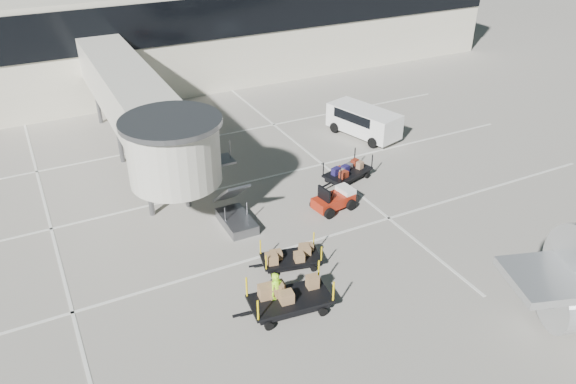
% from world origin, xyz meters
% --- Properties ---
extents(ground, '(140.00, 140.00, 0.00)m').
position_xyz_m(ground, '(0.00, 0.00, 0.00)').
color(ground, '#A49D92').
rests_on(ground, ground).
extents(lane_markings, '(40.00, 30.00, 0.02)m').
position_xyz_m(lane_markings, '(-0.67, 9.33, 0.01)').
color(lane_markings, silver).
rests_on(lane_markings, ground).
extents(terminal, '(64.00, 12.11, 15.20)m').
position_xyz_m(terminal, '(-0.35, 29.94, 4.11)').
color(terminal, silver).
rests_on(terminal, ground).
extents(jet_bridge, '(5.70, 20.40, 6.03)m').
position_xyz_m(jet_bridge, '(-3.97, 12.26, 4.28)').
color(jet_bridge, beige).
rests_on(jet_bridge, ground).
extents(baggage_tug, '(2.44, 1.75, 1.51)m').
position_xyz_m(baggage_tug, '(3.92, 4.15, 0.55)').
color(baggage_tug, '#9B200E').
rests_on(baggage_tug, ground).
extents(suitcase_cart, '(3.69, 2.28, 1.42)m').
position_xyz_m(suitcase_cart, '(6.22, 6.54, 0.51)').
color(suitcase_cart, black).
rests_on(suitcase_cart, ground).
extents(box_cart_near, '(3.36, 1.88, 1.29)m').
position_xyz_m(box_cart_near, '(-0.44, 0.63, 0.50)').
color(box_cart_near, black).
rests_on(box_cart_near, ground).
extents(box_cart_far, '(4.20, 2.03, 1.62)m').
position_xyz_m(box_cart_far, '(-1.67, -2.00, 0.62)').
color(box_cart_far, black).
rests_on(box_cart_far, ground).
extents(ground_worker, '(0.79, 0.66, 1.86)m').
position_xyz_m(ground_worker, '(-2.34, -1.66, 0.93)').
color(ground_worker, '#A6FF1A').
rests_on(ground_worker, ground).
extents(minivan, '(3.41, 5.49, 1.94)m').
position_xyz_m(minivan, '(10.60, 11.64, 1.16)').
color(minivan, white).
rests_on(minivan, ground).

